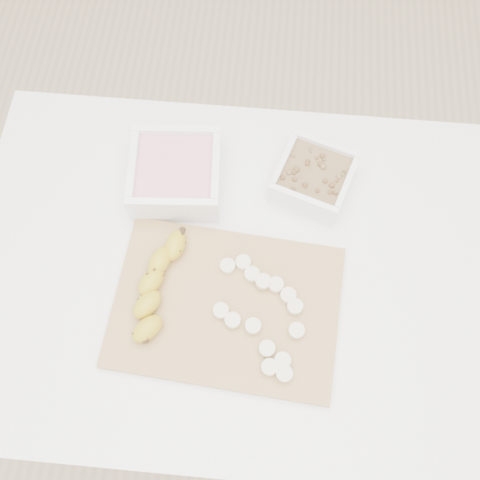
# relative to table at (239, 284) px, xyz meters

# --- Properties ---
(ground) EXTENTS (3.50, 3.50, 0.00)m
(ground) POSITION_rel_table_xyz_m (0.00, 0.00, -0.65)
(ground) COLOR #C6AD89
(ground) RESTS_ON ground
(table) EXTENTS (1.00, 0.70, 0.75)m
(table) POSITION_rel_table_xyz_m (0.00, 0.00, 0.00)
(table) COLOR white
(table) RESTS_ON ground
(bowl_yogurt) EXTENTS (0.18, 0.18, 0.08)m
(bowl_yogurt) POSITION_rel_table_xyz_m (-0.13, 0.16, 0.14)
(bowl_yogurt) COLOR white
(bowl_yogurt) RESTS_ON table
(bowl_granola) EXTENTS (0.17, 0.17, 0.06)m
(bowl_granola) POSITION_rel_table_xyz_m (0.12, 0.18, 0.13)
(bowl_granola) COLOR white
(bowl_granola) RESTS_ON table
(cutting_board) EXTENTS (0.41, 0.31, 0.01)m
(cutting_board) POSITION_rel_table_xyz_m (-0.01, -0.08, 0.10)
(cutting_board) COLOR #A98C4E
(cutting_board) RESTS_ON table
(banana) EXTENTS (0.12, 0.21, 0.03)m
(banana) POSITION_rel_table_xyz_m (-0.14, -0.06, 0.13)
(banana) COLOR gold
(banana) RESTS_ON cutting_board
(banana_slices) EXTENTS (0.16, 0.21, 0.02)m
(banana_slices) POSITION_rel_table_xyz_m (0.05, -0.09, 0.12)
(banana_slices) COLOR beige
(banana_slices) RESTS_ON cutting_board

